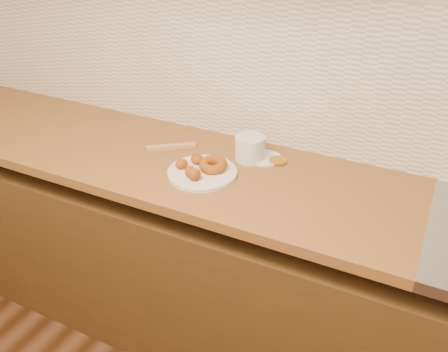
{
  "coord_description": "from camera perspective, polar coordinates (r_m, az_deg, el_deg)",
  "views": [
    {
      "loc": [
        0.46,
        0.3,
        1.8
      ],
      "look_at": [
        -0.19,
        1.61,
        0.93
      ],
      "focal_mm": 38.0,
      "sensor_mm": 36.0,
      "label": 1
    }
  ],
  "objects": [
    {
      "name": "wall_back",
      "position": [
        1.82,
        11.3,
        15.9
      ],
      "size": [
        4.0,
        0.02,
        2.7
      ],
      "primitive_type": "cube",
      "color": "beige",
      "rests_on": "ground"
    },
    {
      "name": "base_cabinet",
      "position": [
        2.04,
        5.96,
        -13.38
      ],
      "size": [
        3.6,
        0.6,
        0.77
      ],
      "primitive_type": "cube",
      "color": "#492F12",
      "rests_on": "floor"
    },
    {
      "name": "butcher_block",
      "position": [
        2.0,
        -10.85,
        2.87
      ],
      "size": [
        2.3,
        0.62,
        0.04
      ],
      "primitive_type": "cube",
      "color": "brown",
      "rests_on": "base_cabinet"
    },
    {
      "name": "backsplash",
      "position": [
        1.85,
        10.72,
        11.35
      ],
      "size": [
        3.6,
        0.02,
        0.6
      ],
      "primitive_type": "cube",
      "color": "beige",
      "rests_on": "wall_back"
    },
    {
      "name": "donut_plate",
      "position": [
        1.77,
        -2.62,
        0.4
      ],
      "size": [
        0.26,
        0.26,
        0.01
      ],
      "primitive_type": "cylinder",
      "color": "beige",
      "rests_on": "butcher_block"
    },
    {
      "name": "ring_donut",
      "position": [
        1.77,
        -1.34,
        1.38
      ],
      "size": [
        0.12,
        0.13,
        0.05
      ],
      "primitive_type": "torus",
      "rotation": [
        0.1,
        0.0,
        0.16
      ],
      "color": "#A0410A",
      "rests_on": "donut_plate"
    },
    {
      "name": "fried_dough_chunks",
      "position": [
        1.75,
        -3.94,
        1.12
      ],
      "size": [
        0.15,
        0.19,
        0.05
      ],
      "color": "#A0410A",
      "rests_on": "donut_plate"
    },
    {
      "name": "plastic_tub",
      "position": [
        1.85,
        3.13,
        3.38
      ],
      "size": [
        0.14,
        0.14,
        0.1
      ],
      "primitive_type": "cylinder",
      "rotation": [
        0.0,
        0.0,
        -0.24
      ],
      "color": "silver",
      "rests_on": "butcher_block"
    },
    {
      "name": "tub_lid",
      "position": [
        1.88,
        4.93,
        2.17
      ],
      "size": [
        0.18,
        0.18,
        0.01
      ],
      "primitive_type": "cylinder",
      "rotation": [
        0.0,
        0.0,
        0.42
      ],
      "color": "silver",
      "rests_on": "butcher_block"
    },
    {
      "name": "brass_jar_lid",
      "position": [
        1.86,
        6.48,
        1.81
      ],
      "size": [
        0.07,
        0.07,
        0.01
      ],
      "primitive_type": "cylinder",
      "rotation": [
        0.0,
        0.0,
        -0.01
      ],
      "color": "#B98D28",
      "rests_on": "butcher_block"
    },
    {
      "name": "wooden_utensil",
      "position": [
        1.96,
        -6.36,
        3.53
      ],
      "size": [
        0.18,
        0.14,
        0.02
      ],
      "primitive_type": "cube",
      "rotation": [
        0.0,
        0.0,
        0.63
      ],
      "color": "#AD7F4B",
      "rests_on": "butcher_block"
    }
  ]
}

